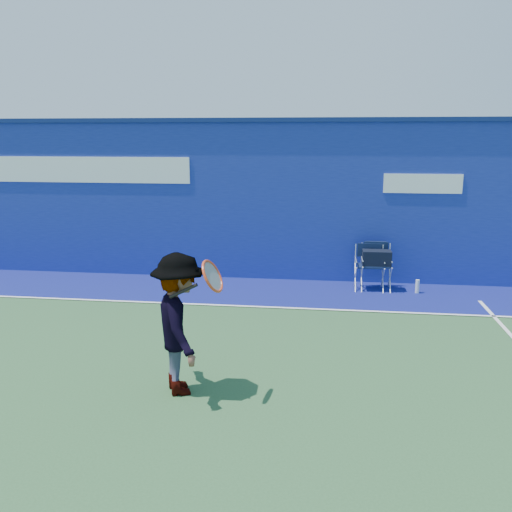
# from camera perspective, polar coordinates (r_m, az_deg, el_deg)

# --- Properties ---
(ground) EXTENTS (80.00, 80.00, 0.00)m
(ground) POSITION_cam_1_polar(r_m,az_deg,el_deg) (6.19, -11.29, -14.16)
(ground) COLOR #2C532D
(ground) RESTS_ON ground
(stadium_wall) EXTENTS (24.00, 0.50, 3.08)m
(stadium_wall) POSITION_cam_1_polar(r_m,az_deg,el_deg) (10.65, -2.74, 6.06)
(stadium_wall) COLOR navy
(stadium_wall) RESTS_ON ground
(out_of_bounds_strip) EXTENTS (24.00, 1.80, 0.01)m
(out_of_bounds_strip) POSITION_cam_1_polar(r_m,az_deg,el_deg) (9.90, -3.75, -3.61)
(out_of_bounds_strip) COLOR navy
(out_of_bounds_strip) RESTS_ON ground
(court_lines) EXTENTS (24.00, 12.00, 0.01)m
(court_lines) POSITION_cam_1_polar(r_m,az_deg,el_deg) (6.70, -9.64, -11.83)
(court_lines) COLOR white
(court_lines) RESTS_ON out_of_bounds_strip
(directors_chair_left) EXTENTS (0.51, 0.47, 0.86)m
(directors_chair_left) POSITION_cam_1_polar(r_m,az_deg,el_deg) (10.08, 12.51, -1.47)
(directors_chair_left) COLOR silver
(directors_chair_left) RESTS_ON ground
(directors_chair_right) EXTENTS (0.49, 0.44, 0.82)m
(directors_chair_right) POSITION_cam_1_polar(r_m,az_deg,el_deg) (10.08, 11.81, -2.06)
(directors_chair_right) COLOR silver
(directors_chair_right) RESTS_ON ground
(water_bottle) EXTENTS (0.07, 0.07, 0.25)m
(water_bottle) POSITION_cam_1_polar(r_m,az_deg,el_deg) (10.08, 16.62, -3.10)
(water_bottle) COLOR silver
(water_bottle) RESTS_ON ground
(tennis_player) EXTENTS (1.00, 1.15, 1.55)m
(tennis_player) POSITION_cam_1_polar(r_m,az_deg,el_deg) (5.93, -8.06, -7.08)
(tennis_player) COLOR #EA4738
(tennis_player) RESTS_ON ground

